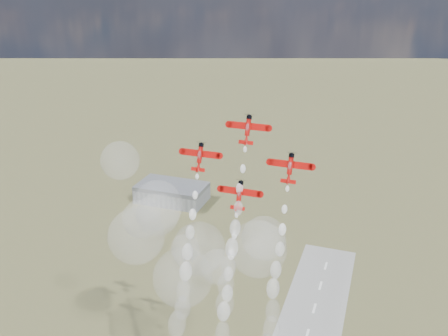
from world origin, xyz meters
name	(u,v)px	position (x,y,z in m)	size (l,w,h in m)	color
hangar	(172,193)	(-120.00, 180.00, 6.50)	(50.00, 28.00, 13.00)	gray
plane_lead	(248,129)	(-15.27, 18.41, 112.00)	(12.11, 5.63, 8.22)	red
plane_left	(200,156)	(-28.85, 14.76, 103.22)	(12.11, 5.63, 8.22)	red
plane_right	(290,167)	(-1.69, 14.76, 103.22)	(12.11, 5.63, 8.22)	red
plane_slot	(239,194)	(-15.27, 11.12, 94.44)	(12.11, 5.63, 8.22)	red
smoke_trail_lead	(228,273)	(-15.52, 2.19, 73.32)	(5.38, 20.67, 44.58)	white
smoke_trail_left	(182,295)	(-28.87, -0.98, 64.56)	(5.99, 19.88, 44.29)	white
smoke_trail_right	(271,316)	(-1.61, -1.29, 64.43)	(5.43, 20.57, 44.53)	white
drifted_smoke_cloud	(185,241)	(-37.99, 22.39, 68.46)	(64.14, 28.44, 59.40)	white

